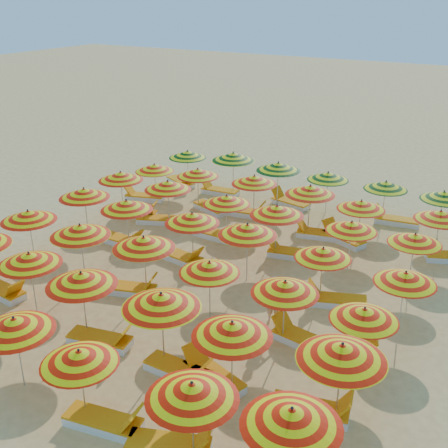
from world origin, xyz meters
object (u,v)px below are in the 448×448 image
at_px(lounger_20, 211,208).
at_px(lounger_25, 181,182).
at_px(umbrella_30, 154,168).
at_px(lounger_5, 101,340).
at_px(umbrella_38, 278,167).
at_px(umbrella_28, 352,227).
at_px(umbrella_11, 342,352).
at_px(lounger_4, 3,291).
at_px(umbrella_3, 79,357).
at_px(umbrella_18, 84,193).
at_px(umbrella_4, 192,391).
at_px(umbrella_31, 198,173).
at_px(umbrella_26, 227,200).
at_px(beachgoer_a, 274,301).
at_px(umbrella_36, 188,154).
at_px(umbrella_41, 444,196).
at_px(lounger_19, 144,197).
at_px(umbrella_35, 440,215).
at_px(lounger_10, 303,339).
at_px(umbrella_23, 405,278).
at_px(umbrella_25, 168,185).
at_px(umbrella_15, 209,267).
at_px(lounger_17, 215,234).
at_px(umbrella_40, 386,185).
at_px(lounger_15, 137,213).
at_px(lounger_27, 290,203).
at_px(lounger_8, 312,409).
at_px(umbrella_5, 292,417).
at_px(umbrella_12, 28,216).
at_px(lounger_1, 105,422).
at_px(lounger_28, 396,220).
at_px(umbrella_13, 80,230).
at_px(umbrella_2, 14,325).
at_px(lounger_12, 122,241).
at_px(lounger_11, 342,352).
at_px(lounger_18, 291,253).
at_px(umbrella_24, 121,176).
at_px(umbrella_16, 285,287).
at_px(lounger_23, 342,238).
at_px(umbrella_37, 233,157).
at_px(umbrella_7, 29,259).
at_px(lounger_22, 319,234).
at_px(lounger_13, 181,257).
at_px(umbrella_19, 126,205).
at_px(umbrella_34, 361,205).
at_px(umbrella_10, 232,329).
at_px(umbrella_8, 81,279).
at_px(umbrella_22, 323,253).
at_px(lounger_16, 157,219).
at_px(lounger_14, 336,300).
at_px(umbrella_14, 144,243).

bearing_deg(lounger_20, lounger_25, 164.25).
xyz_separation_m(umbrella_30, lounger_5, (5.17, -9.38, -1.40)).
bearing_deg(umbrella_38, umbrella_28, -42.93).
xyz_separation_m(umbrella_11, lounger_4, (-10.64, 0.04, -1.63)).
height_order(umbrella_3, umbrella_18, umbrella_18).
relative_size(umbrella_4, umbrella_31, 1.09).
height_order(umbrella_26, beachgoer_a, umbrella_26).
distance_m(umbrella_36, lounger_4, 11.34).
relative_size(umbrella_41, lounger_19, 1.13).
relative_size(umbrella_35, lounger_10, 1.25).
distance_m(umbrella_23, umbrella_25, 10.03).
xyz_separation_m(umbrella_15, lounger_17, (-2.70, 4.78, -1.44)).
relative_size(umbrella_23, umbrella_40, 0.99).
bearing_deg(umbrella_35, lounger_15, -169.55).
bearing_deg(lounger_20, lounger_27, 61.99).
bearing_deg(lounger_8, umbrella_5, -92.73).
xyz_separation_m(umbrella_12, lounger_20, (2.78, 7.05, -1.56)).
height_order(lounger_1, lounger_27, same).
xyz_separation_m(umbrella_30, lounger_28, (9.75, 2.75, -1.40)).
relative_size(umbrella_13, umbrella_40, 1.39).
distance_m(umbrella_36, lounger_8, 15.74).
bearing_deg(umbrella_2, lounger_5, 78.03).
xyz_separation_m(umbrella_36, lounger_12, (1.41, -6.51, -1.46)).
distance_m(lounger_11, lounger_18, 5.80).
bearing_deg(umbrella_24, umbrella_4, -44.58).
xyz_separation_m(umbrella_16, umbrella_23, (2.50, 2.21, -0.08)).
xyz_separation_m(lounger_5, lounger_23, (3.32, 9.43, 0.00)).
bearing_deg(lounger_17, lounger_28, 43.58).
distance_m(umbrella_3, umbrella_35, 12.89).
xyz_separation_m(umbrella_37, lounger_5, (2.67, -11.85, -1.64)).
height_order(umbrella_16, lounger_17, umbrella_16).
xyz_separation_m(umbrella_41, lounger_1, (-4.14, -14.11, -1.44)).
height_order(umbrella_23, lounger_11, umbrella_23).
height_order(umbrella_7, lounger_22, umbrella_7).
bearing_deg(umbrella_35, umbrella_30, -178.68).
relative_size(umbrella_25, lounger_8, 1.24).
relative_size(umbrella_38, lounger_18, 1.21).
relative_size(lounger_11, lounger_13, 1.01).
bearing_deg(lounger_13, umbrella_19, -167.04).
height_order(lounger_8, lounger_23, same).
distance_m(umbrella_34, lounger_20, 6.54).
xyz_separation_m(umbrella_30, beachgoer_a, (8.64, -6.16, -0.84)).
distance_m(umbrella_4, lounger_23, 11.63).
xyz_separation_m(umbrella_10, lounger_20, (-6.35, 9.49, -1.56)).
distance_m(umbrella_7, umbrella_8, 2.19).
height_order(umbrella_22, lounger_11, umbrella_22).
xyz_separation_m(umbrella_12, lounger_16, (1.56, 4.93, -1.56)).
bearing_deg(umbrella_18, umbrella_16, -15.58).
bearing_deg(lounger_14, umbrella_28, -100.46).
xyz_separation_m(umbrella_14, umbrella_34, (4.48, 6.67, -0.16)).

